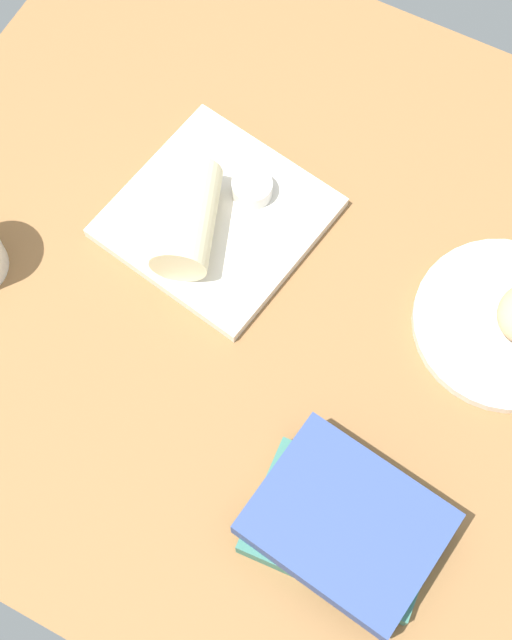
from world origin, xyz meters
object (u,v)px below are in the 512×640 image
object	(u,v)px
square_plate	(217,217)
breakfast_wrap	(187,218)
round_plate	(505,323)
book_stack	(345,526)
sauce_cup	(252,188)

from	to	relation	value
square_plate	breakfast_wrap	bearing A→B (deg)	-117.55
round_plate	breakfast_wrap	bearing A→B (deg)	-169.78
square_plate	book_stack	world-z (taller)	book_stack
square_plate	breakfast_wrap	distance (cm)	5.87
square_plate	book_stack	size ratio (longest dim) A/B	1.12
round_plate	square_plate	world-z (taller)	square_plate
breakfast_wrap	book_stack	size ratio (longest dim) A/B	0.65
sauce_cup	book_stack	xyz separation A→B (cm)	(27.36, -31.51, 0.45)
square_plate	breakfast_wrap	xyz separation A→B (cm)	(-1.90, -3.65, 4.18)
square_plate	round_plate	bearing A→B (deg)	5.07
breakfast_wrap	book_stack	xyz separation A→B (cm)	(31.64, -23.30, -1.68)
round_plate	book_stack	xyz separation A→B (cm)	(-6.40, -30.16, 2.60)
round_plate	book_stack	distance (cm)	30.94
sauce_cup	breakfast_wrap	distance (cm)	9.50
book_stack	sauce_cup	bearing A→B (deg)	130.97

